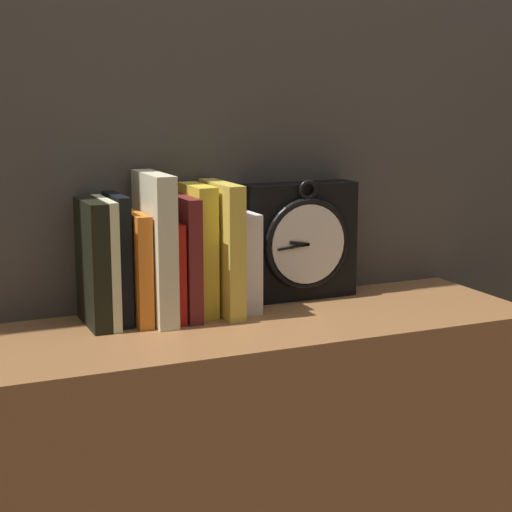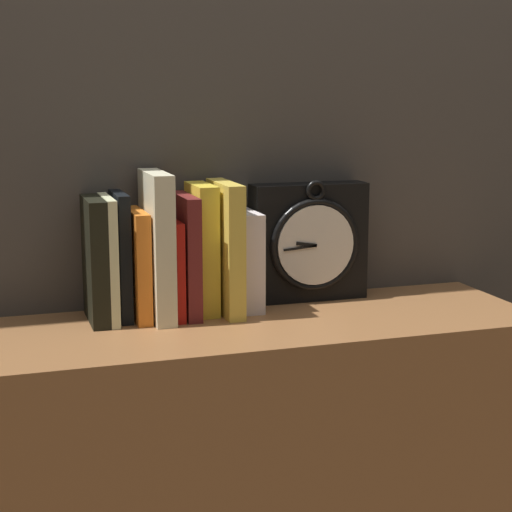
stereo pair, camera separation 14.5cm
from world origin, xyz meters
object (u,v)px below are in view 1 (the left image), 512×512
object	(u,v)px
book_slot0_black	(93,264)
book_slot9_white	(239,260)
clock	(300,241)
book_slot1_cream	(106,262)
book_slot5_red	(170,269)
book_slot6_maroon	(183,257)
book_slot4_cream	(155,248)
book_slot7_yellow	(198,250)
book_slot8_yellow	(222,248)
book_slot2_black	(118,259)
book_slot3_orange	(135,267)

from	to	relation	value
book_slot0_black	book_slot9_white	bearing A→B (deg)	1.51
clock	book_slot1_cream	distance (m)	0.38
book_slot5_red	book_slot6_maroon	distance (m)	0.03
book_slot4_cream	book_slot7_yellow	xyz separation A→B (m)	(0.08, 0.02, -0.01)
book_slot0_black	book_slot8_yellow	xyz separation A→B (m)	(0.23, -0.01, 0.01)
book_slot2_black	book_slot6_maroon	distance (m)	0.11
book_slot3_orange	book_slot8_yellow	xyz separation A→B (m)	(0.16, -0.01, 0.02)
book_slot0_black	book_slot9_white	world-z (taller)	book_slot0_black
book_slot2_black	book_slot7_yellow	bearing A→B (deg)	-0.45
book_slot0_black	book_slot5_red	world-z (taller)	book_slot0_black
clock	book_slot4_cream	world-z (taller)	book_slot4_cream
book_slot5_red	book_slot8_yellow	distance (m)	0.10
book_slot1_cream	book_slot8_yellow	world-z (taller)	book_slot8_yellow
book_slot2_black	book_slot3_orange	size ratio (longest dim) A/B	1.16
book_slot4_cream	book_slot0_black	bearing A→B (deg)	174.43
book_slot4_cream	book_slot6_maroon	xyz separation A→B (m)	(0.05, 0.01, -0.02)
clock	book_slot9_white	size ratio (longest dim) A/B	1.29
book_slot6_maroon	book_slot9_white	xyz separation A→B (m)	(0.11, 0.01, -0.02)
book_slot5_red	book_slot2_black	bearing A→B (deg)	172.98
book_slot0_black	book_slot1_cream	world-z (taller)	book_slot1_cream
clock	book_slot1_cream	bearing A→B (deg)	-175.18
book_slot2_black	book_slot7_yellow	size ratio (longest dim) A/B	0.96
book_slot3_orange	book_slot8_yellow	bearing A→B (deg)	-3.10
book_slot0_black	book_slot9_white	distance (m)	0.27
book_slot0_black	book_slot8_yellow	bearing A→B (deg)	-2.37
book_slot2_black	book_slot3_orange	world-z (taller)	book_slot2_black
book_slot5_red	book_slot8_yellow	xyz separation A→B (m)	(0.09, -0.01, 0.03)
clock	book_slot6_maroon	xyz separation A→B (m)	(-0.25, -0.04, -0.00)
book_slot1_cream	book_slot6_maroon	distance (m)	0.13
book_slot4_cream	book_slot5_red	distance (m)	0.05
book_slot2_black	book_slot5_red	world-z (taller)	book_slot2_black
clock	book_slot2_black	size ratio (longest dim) A/B	1.05
book_slot2_black	clock	bearing A→B (deg)	3.72
book_slot1_cream	book_slot7_yellow	distance (m)	0.17
book_slot5_red	book_slot7_yellow	bearing A→B (deg)	9.98
book_slot0_black	book_slot7_yellow	bearing A→B (deg)	2.29
book_slot0_black	book_slot5_red	distance (m)	0.14
book_slot7_yellow	book_slot4_cream	bearing A→B (deg)	-168.06
book_slot1_cream	book_slot2_black	size ratio (longest dim) A/B	0.98
book_slot2_black	book_slot4_cream	bearing A→B (deg)	-17.56
book_slot3_orange	book_slot5_red	size ratio (longest dim) A/B	1.10
book_slot9_white	book_slot1_cream	bearing A→B (deg)	-178.32
book_slot4_cream	book_slot8_yellow	world-z (taller)	book_slot4_cream
book_slot1_cream	book_slot8_yellow	xyz separation A→B (m)	(0.21, -0.01, 0.01)
book_slot2_black	book_slot4_cream	xyz separation A→B (m)	(0.06, -0.02, 0.02)
clock	book_slot0_black	bearing A→B (deg)	-175.46
book_slot3_orange	book_slot7_yellow	distance (m)	0.12
book_slot0_black	book_slot7_yellow	world-z (taller)	book_slot7_yellow
book_slot2_black	book_slot8_yellow	size ratio (longest dim) A/B	0.94
book_slot4_cream	book_slot2_black	bearing A→B (deg)	162.44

